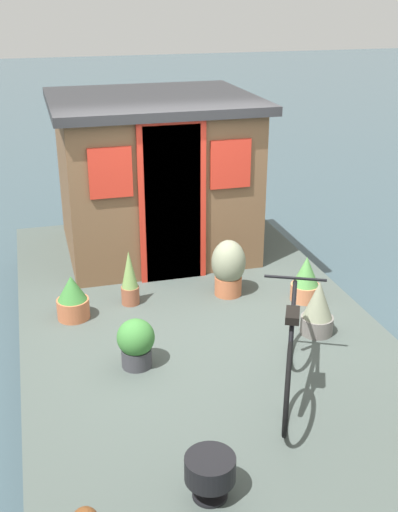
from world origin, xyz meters
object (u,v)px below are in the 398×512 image
houseboat_cabin (154,175)px  bicycle (290,349)px  potted_plant_mint (318,309)px  potted_plant_fern (130,279)px  potted_plant_geranium (136,342)px  potted_plant_thyme (228,267)px  potted_plant_rosemary (306,280)px  potted_plant_sage (72,298)px  charcoal_grill (210,470)px

houseboat_cabin → bicycle: houseboat_cabin is taller
houseboat_cabin → potted_plant_mint: houseboat_cabin is taller
potted_plant_fern → bicycle: bearing=-152.3°
potted_plant_geranium → houseboat_cabin: bearing=-15.5°
potted_plant_fern → potted_plant_geranium: size_ratio=1.33×
potted_plant_fern → potted_plant_thyme: (-0.06, -1.02, 0.03)m
potted_plant_fern → potted_plant_mint: 1.88m
potted_plant_rosemary → potted_plant_thyme: (0.33, 0.72, 0.08)m
potted_plant_sage → charcoal_grill: potted_plant_sage is taller
houseboat_cabin → potted_plant_sage: houseboat_cabin is taller
bicycle → potted_plant_geranium: bicycle is taller
potted_plant_mint → bicycle: bearing=141.7°
potted_plant_fern → charcoal_grill: size_ratio=1.78×
potted_plant_geranium → charcoal_grill: size_ratio=1.34×
potted_plant_fern → potted_plant_mint: bearing=-123.8°
bicycle → potted_plant_mint: 0.99m
potted_plant_geranium → potted_plant_rosemary: 2.03m
houseboat_cabin → potted_plant_rosemary: 2.26m
potted_plant_mint → potted_plant_thyme: bearing=29.0°
potted_plant_fern → charcoal_grill: bearing=-179.3°
potted_plant_sage → potted_plant_rosemary: bearing=-96.0°
houseboat_cabin → bicycle: size_ratio=1.55×
bicycle → potted_plant_geranium: (0.67, 1.10, -0.15)m
charcoal_grill → potted_plant_sage: bearing=13.5°
potted_plant_sage → potted_plant_mint: bearing=-112.6°
bicycle → potted_plant_fern: bearing=27.7°
houseboat_cabin → potted_plant_thyme: houseboat_cabin is taller
potted_plant_fern → potted_plant_thyme: bearing=-93.4°
potted_plant_fern → potted_plant_rosemary: potted_plant_fern is taller
potted_plant_geranium → potted_plant_rosemary: potted_plant_rosemary is taller
houseboat_cabin → charcoal_grill: size_ratio=7.16×
houseboat_cabin → potted_plant_thyme: (-1.46, -0.46, -0.62)m
potted_plant_sage → potted_plant_fern: (0.15, -0.58, 0.06)m
potted_plant_mint → charcoal_grill: 2.28m
houseboat_cabin → charcoal_grill: bearing=172.8°
potted_plant_sage → potted_plant_fern: 0.61m
potted_plant_fern → charcoal_grill: 2.74m
potted_plant_sage → potted_plant_fern: potted_plant_fern is taller
bicycle → potted_plant_thyme: bicycle is taller
potted_plant_sage → potted_plant_mint: (-0.89, -2.15, 0.04)m
potted_plant_sage → potted_plant_geranium: potted_plant_sage is taller
potted_plant_sage → bicycle: bearing=-137.2°
potted_plant_thyme → charcoal_grill: potted_plant_thyme is taller
potted_plant_fern → potted_plant_geranium: (-1.15, 0.14, -0.05)m
potted_plant_fern → potted_plant_mint: size_ratio=1.09×
bicycle → potted_plant_rosemary: (1.42, -0.78, -0.15)m
potted_plant_sage → potted_plant_thyme: potted_plant_thyme is taller
houseboat_cabin → potted_plant_thyme: size_ratio=3.86×
potted_plant_geranium → potted_plant_rosemary: bearing=-68.3°
potted_plant_rosemary → potted_plant_geranium: bearing=111.7°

